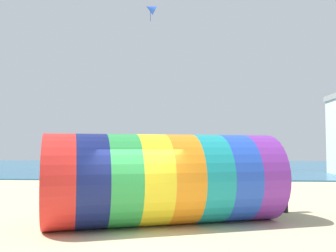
{
  "coord_description": "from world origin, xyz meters",
  "views": [
    {
      "loc": [
        1.51,
        -10.74,
        2.56
      ],
      "look_at": [
        0.59,
        3.86,
        3.4
      ],
      "focal_mm": 40.0,
      "sensor_mm": 36.0,
      "label": 1
    }
  ],
  "objects": [
    {
      "name": "ground_plane",
      "position": [
        0.0,
        0.0,
        0.0
      ],
      "size": [
        120.0,
        120.0,
        0.0
      ],
      "primitive_type": "plane",
      "color": "#CCBA8C"
    },
    {
      "name": "sea",
      "position": [
        0.0,
        37.78,
        0.05
      ],
      "size": [
        120.0,
        40.0,
        0.1
      ],
      "primitive_type": "cube",
      "color": "#236084",
      "rests_on": "ground"
    },
    {
      "name": "giant_inflatable_tube",
      "position": [
        0.62,
        1.87,
        1.5
      ],
      "size": [
        8.33,
        5.35,
        3.0
      ],
      "color": "red",
      "rests_on": "ground"
    },
    {
      "name": "kite_handler",
      "position": [
        5.18,
        4.4,
        0.81
      ],
      "size": [
        0.42,
        0.4,
        1.61
      ],
      "color": "black",
      "rests_on": "ground"
    },
    {
      "name": "kite_blue_delta",
      "position": [
        -1.1,
        12.69,
        11.47
      ],
      "size": [
        0.93,
        0.81,
        1.21
      ],
      "color": "blue"
    },
    {
      "name": "bystander_near_water",
      "position": [
        5.22,
        11.24,
        0.93
      ],
      "size": [
        0.24,
        0.36,
        1.8
      ],
      "color": "#726651",
      "rests_on": "ground"
    }
  ]
}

